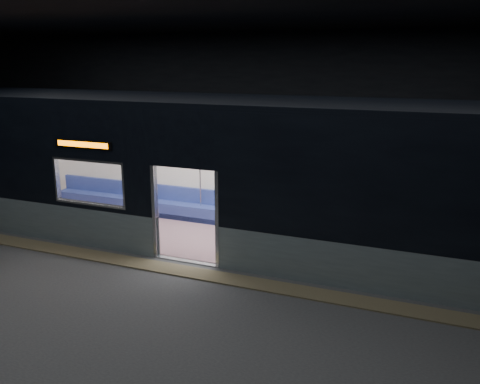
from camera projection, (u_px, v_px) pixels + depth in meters
The scene contains 7 objects.
station_floor at pixel (162, 281), 9.89m from camera, with size 24.00×14.00×0.01m, color #47494C.
station_envelope at pixel (153, 90), 8.96m from camera, with size 24.00×14.00×5.00m.
tactile_strip at pixel (175, 270), 10.38m from camera, with size 22.80×0.50×0.03m, color #8C7F59.
metro_car at pixel (215, 164), 11.70m from camera, with size 18.00×3.04×3.35m.
passenger at pixel (397, 214), 11.39m from camera, with size 0.46×0.75×1.43m.
handbag at pixel (397, 223), 11.19m from camera, with size 0.28×0.24×0.14m, color black.
transit_map at pixel (423, 185), 11.32m from camera, with size 0.99×0.03×0.65m, color white.
Camera 1 is at (4.88, -7.86, 4.20)m, focal length 38.00 mm.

